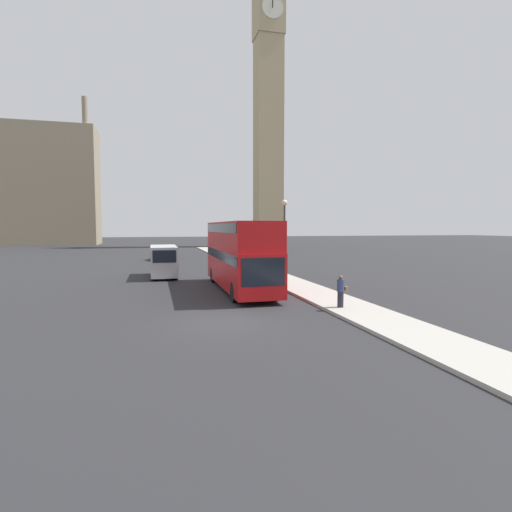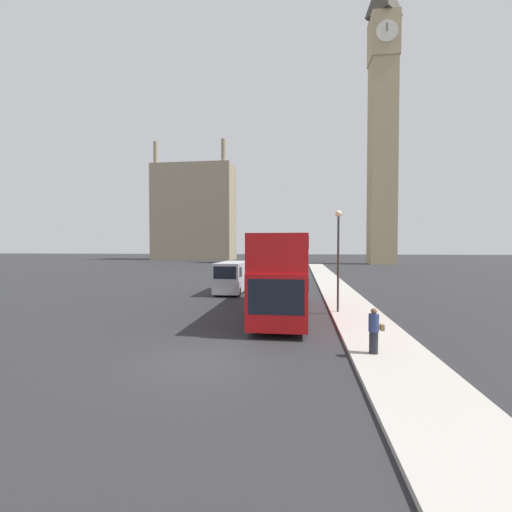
# 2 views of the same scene
# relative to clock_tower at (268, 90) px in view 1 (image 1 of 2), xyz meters

# --- Properties ---
(ground_plane) EXTENTS (300.00, 300.00, 0.00)m
(ground_plane) POSITION_rel_clock_tower_xyz_m (-20.30, -64.05, -31.98)
(ground_plane) COLOR #28282B
(sidewalk_strip) EXTENTS (2.77, 120.00, 0.15)m
(sidewalk_strip) POSITION_rel_clock_tower_xyz_m (-13.91, -64.05, -31.90)
(sidewalk_strip) COLOR #ADA89E
(sidewalk_strip) RESTS_ON ground_plane
(clock_tower) EXTENTS (5.60, 5.77, 62.30)m
(clock_tower) POSITION_rel_clock_tower_xyz_m (0.00, 0.00, 0.00)
(clock_tower) COLOR tan
(clock_tower) RESTS_ON ground_plane
(building_block_distant) EXTENTS (22.08, 10.29, 32.07)m
(building_block_distant) POSITION_rel_clock_tower_xyz_m (-46.57, 18.53, -18.78)
(building_block_distant) COLOR gray
(building_block_distant) RESTS_ON ground_plane
(red_double_decker_bus) EXTENTS (2.58, 11.40, 4.31)m
(red_double_decker_bus) POSITION_rel_clock_tower_xyz_m (-17.92, -55.79, -29.56)
(red_double_decker_bus) COLOR #B71114
(red_double_decker_bus) RESTS_ON ground_plane
(white_van) EXTENTS (2.03, 5.53, 2.49)m
(white_van) POSITION_rel_clock_tower_xyz_m (-22.44, -47.92, -30.64)
(white_van) COLOR #B2B7BC
(white_van) RESTS_ON ground_plane
(pedestrian) EXTENTS (0.50, 0.34, 1.54)m
(pedestrian) POSITION_rel_clock_tower_xyz_m (-14.49, -63.05, -31.06)
(pedestrian) COLOR #23232D
(pedestrian) RESTS_ON sidewalk_strip
(street_lamp) EXTENTS (0.36, 0.36, 5.61)m
(street_lamp) POSITION_rel_clock_tower_xyz_m (-14.90, -55.67, -28.13)
(street_lamp) COLOR #2D332D
(street_lamp) RESTS_ON sidewalk_strip
(parked_sedan) EXTENTS (1.80, 4.78, 1.60)m
(parked_sedan) POSITION_rel_clock_tower_xyz_m (-22.32, -30.68, -31.26)
(parked_sedan) COLOR black
(parked_sedan) RESTS_ON ground_plane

